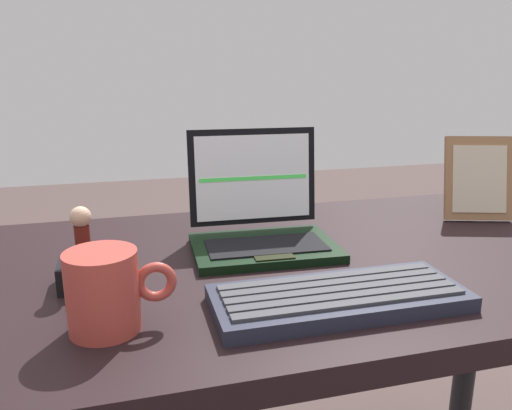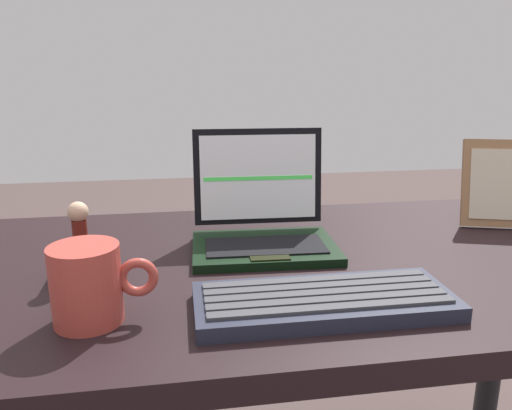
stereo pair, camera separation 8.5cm
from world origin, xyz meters
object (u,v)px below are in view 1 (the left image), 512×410
Objects in this scene: coffee_mug at (105,291)px; figurine_stand at (86,272)px; external_keyboard at (339,297)px; laptop_front at (261,224)px; photo_frame at (478,179)px; figurine at (82,229)px.

figurine_stand is at bearing 102.69° from coffee_mug.
laptop_front is at bearing 98.81° from external_keyboard.
laptop_front reaches higher than photo_frame.
laptop_front is at bearing 17.66° from figurine_stand.
figurine_stand is 0.07m from figurine.
laptop_front is 3.16× the size of figurine.
figurine_stand is 0.93× the size of figurine.
laptop_front is at bearing 17.66° from figurine.
photo_frame is 0.79m from figurine.
coffee_mug is (-0.75, -0.28, -0.04)m from photo_frame.
figurine is (-0.78, -0.14, -0.00)m from photo_frame.
coffee_mug is at bearing -137.69° from laptop_front.
figurine is (-0.33, 0.16, 0.07)m from external_keyboard.
photo_frame is at bearing 5.51° from laptop_front.
photo_frame is 0.80m from coffee_mug.
external_keyboard is 0.54m from photo_frame.
external_keyboard is at bearing -25.57° from figurine.
photo_frame is at bearing 10.20° from figurine.
photo_frame is at bearing 33.83° from external_keyboard.
photo_frame is (0.49, 0.05, 0.04)m from laptop_front.
laptop_front is at bearing 42.31° from coffee_mug.
photo_frame reaches higher than coffee_mug.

